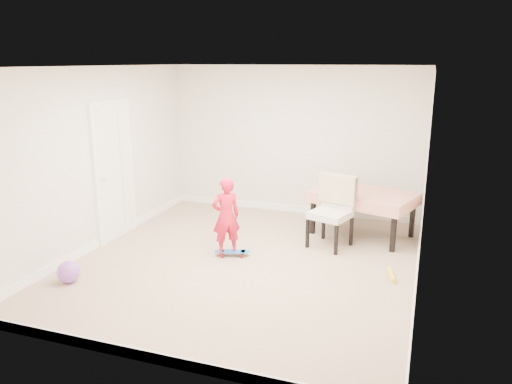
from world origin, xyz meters
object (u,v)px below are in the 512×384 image
(dining_chair, at_px, (330,212))
(balloon, at_px, (69,272))
(dining_table, at_px, (362,214))
(child, at_px, (226,219))
(skateboard, at_px, (232,253))

(dining_chair, distance_m, balloon, 3.65)
(dining_table, xyz_separation_m, child, (-1.68, -1.50, 0.20))
(dining_table, distance_m, child, 2.26)
(dining_chair, relative_size, skateboard, 2.13)
(dining_table, relative_size, dining_chair, 1.43)
(dining_chair, bearing_deg, balloon, -122.79)
(dining_chair, height_order, skateboard, dining_chair)
(dining_chair, xyz_separation_m, balloon, (-2.81, -2.30, -0.39))
(skateboard, height_order, child, child)
(dining_chair, xyz_separation_m, skateboard, (-1.22, -0.82, -0.49))
(dining_chair, bearing_deg, skateboard, -127.98)
(dining_chair, height_order, child, child)
(child, height_order, balloon, child)
(skateboard, bearing_deg, balloon, -155.53)
(dining_chair, bearing_deg, dining_table, 77.50)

